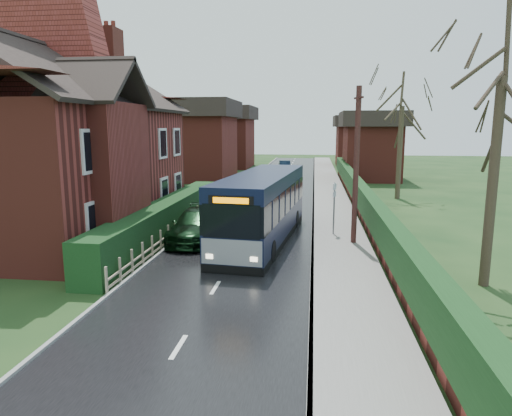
# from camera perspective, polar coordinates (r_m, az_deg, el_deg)

# --- Properties ---
(ground) EXTENTS (140.00, 140.00, 0.00)m
(ground) POSITION_cam_1_polar(r_m,az_deg,el_deg) (16.64, -3.64, -7.63)
(ground) COLOR #344E21
(ground) RESTS_ON ground
(road) EXTENTS (6.00, 100.00, 0.02)m
(road) POSITION_cam_1_polar(r_m,az_deg,el_deg) (26.23, 0.47, -1.01)
(road) COLOR black
(road) RESTS_ON ground
(pavement) EXTENTS (2.50, 100.00, 0.14)m
(pavement) POSITION_cam_1_polar(r_m,az_deg,el_deg) (26.07, 9.79, -1.09)
(pavement) COLOR slate
(pavement) RESTS_ON ground
(kerb_right) EXTENTS (0.12, 100.00, 0.14)m
(kerb_right) POSITION_cam_1_polar(r_m,az_deg,el_deg) (26.04, 7.15, -1.04)
(kerb_right) COLOR gray
(kerb_right) RESTS_ON ground
(kerb_left) EXTENTS (0.12, 100.00, 0.10)m
(kerb_left) POSITION_cam_1_polar(r_m,az_deg,el_deg) (26.75, -6.03, -0.76)
(kerb_left) COLOR gray
(kerb_left) RESTS_ON ground
(front_hedge) EXTENTS (1.20, 16.00, 1.60)m
(front_hedge) POSITION_cam_1_polar(r_m,az_deg,el_deg) (22.11, -11.18, -1.21)
(front_hedge) COLOR black
(front_hedge) RESTS_ON ground
(picket_fence) EXTENTS (0.10, 16.00, 0.90)m
(picket_fence) POSITION_cam_1_polar(r_m,az_deg,el_deg) (21.96, -9.29, -2.16)
(picket_fence) COLOR #9E856B
(picket_fence) RESTS_ON ground
(right_wall_hedge) EXTENTS (0.60, 50.00, 1.80)m
(right_wall_hedge) POSITION_cam_1_polar(r_m,az_deg,el_deg) (26.03, 13.26, 0.89)
(right_wall_hedge) COLOR maroon
(right_wall_hedge) RESTS_ON ground
(brick_house) EXTENTS (9.30, 14.60, 10.30)m
(brick_house) POSITION_cam_1_polar(r_m,az_deg,el_deg) (23.50, -23.02, 7.63)
(brick_house) COLOR maroon
(brick_house) RESTS_ON ground
(bus) EXTENTS (3.30, 10.18, 3.04)m
(bus) POSITION_cam_1_polar(r_m,az_deg,el_deg) (20.25, 0.79, -0.02)
(bus) COLOR black
(bus) RESTS_ON ground
(car_silver) EXTENTS (2.06, 3.90, 1.27)m
(car_silver) POSITION_cam_1_polar(r_m,az_deg,el_deg) (27.93, -3.24, 0.95)
(car_silver) COLOR #B5B5BA
(car_silver) RESTS_ON ground
(car_green) EXTENTS (2.10, 4.89, 1.40)m
(car_green) POSITION_cam_1_polar(r_m,az_deg,el_deg) (20.69, -7.39, -2.15)
(car_green) COLOR black
(car_green) RESTS_ON ground
(car_distant) EXTENTS (1.67, 3.74, 1.19)m
(car_distant) POSITION_cam_1_polar(r_m,az_deg,el_deg) (54.16, 3.58, 5.34)
(car_distant) COLOR black
(car_distant) RESTS_ON ground
(bus_stop_sign) EXTENTS (0.19, 0.38, 2.55)m
(bus_stop_sign) POSITION_cam_1_polar(r_m,az_deg,el_deg) (21.36, 9.75, 0.84)
(bus_stop_sign) COLOR slate
(bus_stop_sign) RESTS_ON ground
(telegraph_pole) EXTENTS (0.33, 0.85, 6.73)m
(telegraph_pole) POSITION_cam_1_polar(r_m,az_deg,el_deg) (19.71, 12.41, 5.03)
(telegraph_pole) COLOR #321916
(telegraph_pole) RESTS_ON ground
(tree_right_near) EXTENTS (4.34, 4.34, 9.38)m
(tree_right_near) POSITION_cam_1_polar(r_m,az_deg,el_deg) (16.06, 28.58, 15.86)
(tree_right_near) COLOR #372A20
(tree_right_near) RESTS_ON ground
(tree_right_far) EXTENTS (4.80, 4.80, 9.28)m
(tree_right_far) POSITION_cam_1_polar(r_m,az_deg,el_deg) (33.84, 17.84, 12.79)
(tree_right_far) COLOR #3B3123
(tree_right_far) RESTS_ON ground
(tree_house_side) EXTENTS (4.06, 4.06, 9.23)m
(tree_house_side) POSITION_cam_1_polar(r_m,az_deg,el_deg) (31.30, -24.11, 12.59)
(tree_house_side) COLOR #33271E
(tree_house_side) RESTS_ON ground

